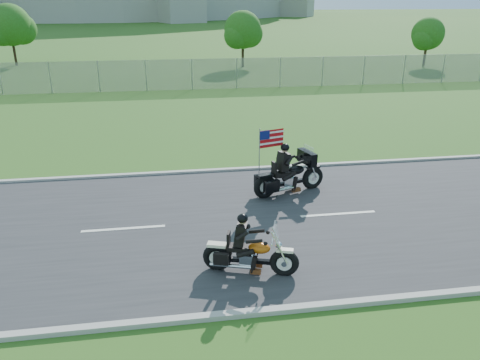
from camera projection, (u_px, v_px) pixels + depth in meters
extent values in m
plane|color=#275019|center=(198.00, 225.00, 12.81)|extent=(420.00, 420.00, 0.00)
cube|color=#28282B|center=(198.00, 224.00, 12.80)|extent=(120.00, 8.00, 0.04)
cube|color=#9E9B93|center=(190.00, 172.00, 16.51)|extent=(120.00, 0.18, 0.12)
cube|color=#9E9B93|center=(213.00, 317.00, 9.06)|extent=(120.00, 0.18, 0.12)
cube|color=gray|center=(99.00, 77.00, 30.13)|extent=(60.00, 0.03, 2.00)
cylinder|color=#382316|center=(243.00, 52.00, 40.78)|extent=(0.22, 0.22, 2.52)
sphere|color=#294B14|center=(243.00, 30.00, 40.08)|extent=(3.20, 3.20, 3.20)
sphere|color=#294B14|center=(249.00, 34.00, 40.75)|extent=(2.40, 2.40, 2.40)
sphere|color=#294B14|center=(237.00, 36.00, 39.80)|extent=(2.24, 2.24, 2.24)
cylinder|color=#382316|center=(14.00, 50.00, 41.58)|extent=(0.22, 0.22, 2.80)
sphere|color=#294B14|center=(10.00, 25.00, 40.81)|extent=(3.60, 3.60, 3.60)
sphere|color=#294B14|center=(21.00, 29.00, 41.56)|extent=(2.70, 2.70, 2.70)
sphere|color=#294B14|center=(2.00, 31.00, 40.49)|extent=(2.52, 2.52, 2.52)
cylinder|color=#382316|center=(425.00, 53.00, 41.24)|extent=(0.22, 0.22, 2.24)
sphere|color=#294B14|center=(428.00, 34.00, 40.63)|extent=(2.80, 2.80, 2.80)
sphere|color=#294B14|center=(431.00, 37.00, 41.21)|extent=(2.10, 2.10, 2.10)
sphere|color=#294B14|center=(424.00, 39.00, 40.38)|extent=(1.96, 1.96, 1.96)
torus|color=black|center=(284.00, 263.00, 10.35)|extent=(0.68, 0.35, 0.66)
torus|color=black|center=(217.00, 257.00, 10.57)|extent=(0.68, 0.35, 0.66)
ellipsoid|color=#B5500D|center=(259.00, 248.00, 10.31)|extent=(0.56, 0.42, 0.25)
cube|color=black|center=(239.00, 248.00, 10.39)|extent=(0.55, 0.40, 0.11)
cube|color=black|center=(241.00, 234.00, 10.26)|extent=(0.31, 0.41, 0.49)
sphere|color=black|center=(243.00, 218.00, 10.11)|extent=(0.30, 0.30, 0.24)
cube|color=silver|center=(276.00, 232.00, 10.10)|extent=(0.16, 0.40, 0.36)
torus|color=black|center=(313.00, 178.00, 15.06)|extent=(0.78, 0.40, 0.76)
torus|color=black|center=(265.00, 187.00, 14.35)|extent=(0.78, 0.40, 0.76)
ellipsoid|color=black|center=(296.00, 170.00, 14.66)|extent=(0.65, 0.48, 0.29)
cube|color=black|center=(281.00, 174.00, 14.46)|extent=(0.63, 0.46, 0.12)
cube|color=black|center=(283.00, 161.00, 14.33)|extent=(0.36, 0.47, 0.57)
sphere|color=black|center=(285.00, 147.00, 14.19)|extent=(0.35, 0.35, 0.28)
cube|color=black|center=(307.00, 157.00, 14.68)|extent=(0.46, 0.85, 0.41)
cube|color=#B70C11|center=(272.00, 138.00, 14.11)|extent=(0.79, 0.26, 0.53)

